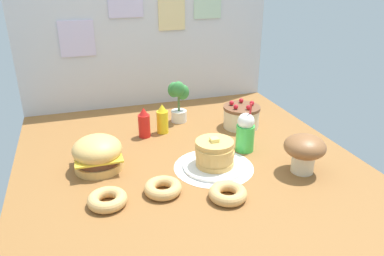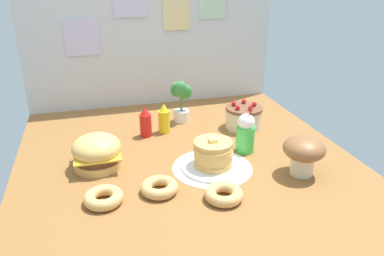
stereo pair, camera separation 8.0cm
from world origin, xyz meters
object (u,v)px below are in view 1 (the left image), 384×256
(ketchup_bottle, at_px, (144,123))
(donut_chocolate, at_px, (163,188))
(potted_plant, at_px, (179,100))
(pancake_stack, at_px, (214,156))
(mustard_bottle, at_px, (162,120))
(donut_vanilla, at_px, (228,193))
(cream_soda_cup, at_px, (245,132))
(mushroom_stool, at_px, (304,150))
(donut_pink_glaze, at_px, (107,199))
(burger, at_px, (98,154))
(layer_cake, at_px, (241,116))

(ketchup_bottle, relative_size, donut_chocolate, 1.08)
(donut_chocolate, bearing_deg, potted_plant, 69.12)
(pancake_stack, relative_size, mustard_bottle, 1.70)
(ketchup_bottle, xyz_separation_m, donut_vanilla, (0.24, -0.84, -0.06))
(donut_chocolate, xyz_separation_m, potted_plant, (0.34, 0.88, 0.14))
(ketchup_bottle, xyz_separation_m, cream_soda_cup, (0.55, -0.39, 0.03))
(donut_chocolate, bearing_deg, mushroom_stool, -2.04)
(donut_vanilla, distance_m, mushroom_stool, 0.52)
(mustard_bottle, xyz_separation_m, potted_plant, (0.16, 0.16, 0.07))
(mustard_bottle, xyz_separation_m, cream_soda_cup, (0.42, -0.41, 0.03))
(potted_plant, height_order, mushroom_stool, potted_plant)
(ketchup_bottle, relative_size, donut_pink_glaze, 1.08)
(potted_plant, bearing_deg, burger, -139.45)
(mustard_bottle, bearing_deg, donut_vanilla, -82.48)
(ketchup_bottle, bearing_deg, donut_vanilla, -73.72)
(pancake_stack, bearing_deg, ketchup_bottle, 118.82)
(pancake_stack, bearing_deg, donut_pink_glaze, -163.61)
(burger, relative_size, mustard_bottle, 1.33)
(layer_cake, xyz_separation_m, mustard_bottle, (-0.55, 0.07, 0.02))
(donut_pink_glaze, bearing_deg, potted_plant, 55.75)
(burger, height_order, pancake_stack, burger)
(ketchup_bottle, bearing_deg, mustard_bottle, 12.10)
(layer_cake, height_order, mushroom_stool, mushroom_stool)
(potted_plant, bearing_deg, pancake_stack, -89.91)
(donut_vanilla, bearing_deg, mustard_bottle, 97.52)
(pancake_stack, xyz_separation_m, potted_plant, (-0.00, 0.72, 0.09))
(burger, distance_m, mustard_bottle, 0.59)
(donut_vanilla, bearing_deg, donut_pink_glaze, 167.26)
(pancake_stack, bearing_deg, burger, 163.16)
(ketchup_bottle, distance_m, donut_vanilla, 0.88)
(mustard_bottle, bearing_deg, layer_cake, -7.68)
(pancake_stack, relative_size, mushroom_stool, 1.55)
(donut_pink_glaze, bearing_deg, donut_vanilla, -12.74)
(pancake_stack, xyz_separation_m, layer_cake, (0.39, 0.48, 0.01))
(donut_pink_glaze, bearing_deg, ketchup_bottle, 65.71)
(layer_cake, height_order, donut_vanilla, layer_cake)
(burger, xyz_separation_m, mustard_bottle, (0.46, 0.37, 0.00))
(donut_pink_glaze, xyz_separation_m, donut_chocolate, (0.28, 0.02, 0.00))
(donut_pink_glaze, distance_m, donut_chocolate, 0.28)
(ketchup_bottle, relative_size, mustard_bottle, 1.00)
(ketchup_bottle, distance_m, mustard_bottle, 0.13)
(layer_cake, relative_size, cream_soda_cup, 0.83)
(donut_pink_glaze, relative_size, donut_vanilla, 1.00)
(cream_soda_cup, relative_size, donut_chocolate, 1.61)
(donut_chocolate, relative_size, mushroom_stool, 0.85)
(burger, height_order, donut_chocolate, burger)
(burger, relative_size, layer_cake, 1.06)
(mustard_bottle, relative_size, donut_pink_glaze, 1.08)
(donut_vanilla, xyz_separation_m, mushroom_stool, (0.49, 0.12, 0.10))
(burger, xyz_separation_m, potted_plant, (0.62, 0.53, 0.07))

